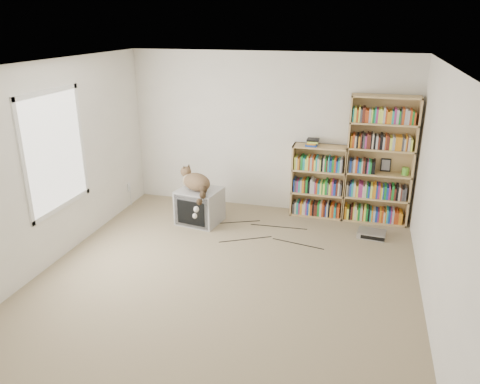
% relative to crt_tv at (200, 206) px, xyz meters
% --- Properties ---
extents(floor, '(4.50, 5.00, 0.01)m').
position_rel_crt_tv_xyz_m(floor, '(0.87, -1.61, -0.26)').
color(floor, tan).
rests_on(floor, ground).
extents(wall_back, '(4.50, 0.02, 2.50)m').
position_rel_crt_tv_xyz_m(wall_back, '(0.87, 0.89, 0.99)').
color(wall_back, white).
rests_on(wall_back, floor).
extents(wall_front, '(4.50, 0.02, 2.50)m').
position_rel_crt_tv_xyz_m(wall_front, '(0.87, -4.11, 0.99)').
color(wall_front, white).
rests_on(wall_front, floor).
extents(wall_left, '(0.02, 5.00, 2.50)m').
position_rel_crt_tv_xyz_m(wall_left, '(-1.38, -1.61, 0.99)').
color(wall_left, white).
rests_on(wall_left, floor).
extents(wall_right, '(0.02, 5.00, 2.50)m').
position_rel_crt_tv_xyz_m(wall_right, '(3.12, -1.61, 0.99)').
color(wall_right, white).
rests_on(wall_right, floor).
extents(ceiling, '(4.50, 5.00, 0.02)m').
position_rel_crt_tv_xyz_m(ceiling, '(0.87, -1.61, 2.24)').
color(ceiling, white).
rests_on(ceiling, wall_back).
extents(window, '(0.02, 1.22, 1.52)m').
position_rel_crt_tv_xyz_m(window, '(-1.37, -1.41, 1.14)').
color(window, white).
rests_on(window, wall_left).
extents(crt_tv, '(0.69, 0.64, 0.53)m').
position_rel_crt_tv_xyz_m(crt_tv, '(0.00, 0.00, 0.00)').
color(crt_tv, '#A6A6A9').
rests_on(crt_tv, floor).
extents(cat, '(0.62, 0.75, 0.58)m').
position_rel_crt_tv_xyz_m(cat, '(-0.01, -0.10, 0.36)').
color(cat, '#392A17').
rests_on(cat, crt_tv).
extents(bookcase_tall, '(0.97, 0.30, 1.93)m').
position_rel_crt_tv_xyz_m(bookcase_tall, '(2.58, 0.75, 0.65)').
color(bookcase_tall, tan).
rests_on(bookcase_tall, floor).
extents(bookcase_short, '(0.83, 0.30, 1.14)m').
position_rel_crt_tv_xyz_m(bookcase_short, '(1.70, 0.75, 0.26)').
color(bookcase_short, tan).
rests_on(bookcase_short, floor).
extents(book_stack, '(0.18, 0.24, 0.10)m').
position_rel_crt_tv_xyz_m(book_stack, '(1.58, 0.73, 0.93)').
color(book_stack, '#BB4319').
rests_on(book_stack, bookcase_short).
extents(green_mug, '(0.10, 0.10, 0.11)m').
position_rel_crt_tv_xyz_m(green_mug, '(2.96, 0.73, 0.58)').
color(green_mug, '#5DB333').
rests_on(green_mug, bookcase_tall).
extents(framed_print, '(0.15, 0.05, 0.20)m').
position_rel_crt_tv_xyz_m(framed_print, '(2.68, 0.83, 0.62)').
color(framed_print, black).
rests_on(framed_print, bookcase_tall).
extents(dvd_player, '(0.41, 0.32, 0.09)m').
position_rel_crt_tv_xyz_m(dvd_player, '(2.56, 0.13, -0.22)').
color(dvd_player, '#B7B6BB').
rests_on(dvd_player, floor).
extents(wall_outlet, '(0.01, 0.08, 0.13)m').
position_rel_crt_tv_xyz_m(wall_outlet, '(-1.37, 0.34, 0.06)').
color(wall_outlet, silver).
rests_on(wall_outlet, wall_left).
extents(floor_cables, '(1.20, 0.70, 0.01)m').
position_rel_crt_tv_xyz_m(floor_cables, '(1.03, -0.17, -0.26)').
color(floor_cables, black).
rests_on(floor_cables, floor).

